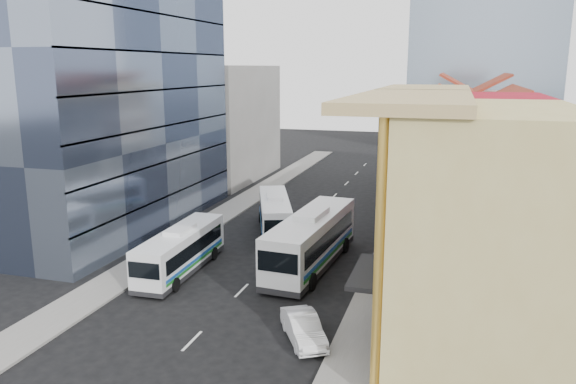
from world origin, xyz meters
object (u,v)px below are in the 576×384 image
(sedan_right, at_px, (303,328))
(bus_left_far, at_px, (275,213))
(shophouse_tan, at_px, (484,230))
(office_tower, at_px, (98,53))
(bus_right, at_px, (311,239))
(bus_left_near, at_px, (181,249))

(sedan_right, bearing_deg, bus_left_far, 82.11)
(shophouse_tan, xyz_separation_m, office_tower, (-31.00, 14.00, 9.00))
(shophouse_tan, bearing_deg, bus_left_far, 135.12)
(bus_left_far, relative_size, sedan_right, 2.39)
(bus_left_far, height_order, bus_right, bus_right)
(shophouse_tan, xyz_separation_m, sedan_right, (-8.50, -2.33, -5.29))
(office_tower, xyz_separation_m, sedan_right, (22.50, -16.33, -14.29))
(office_tower, height_order, bus_left_near, office_tower)
(shophouse_tan, xyz_separation_m, bus_left_near, (-19.15, 4.89, -4.38))
(bus_left_near, distance_m, sedan_right, 12.90)
(shophouse_tan, height_order, sedan_right, shophouse_tan)
(office_tower, relative_size, bus_left_far, 2.90)
(shophouse_tan, relative_size, bus_left_near, 1.38)
(office_tower, xyz_separation_m, bus_left_near, (11.85, -9.11, -13.38))
(bus_right, xyz_separation_m, sedan_right, (2.39, -10.88, -1.33))
(shophouse_tan, distance_m, bus_left_far, 22.99)
(shophouse_tan, distance_m, bus_right, 14.39)
(bus_left_near, height_order, bus_right, bus_right)
(office_tower, height_order, sedan_right, office_tower)
(office_tower, relative_size, bus_left_near, 2.97)
(office_tower, distance_m, bus_right, 24.54)
(shophouse_tan, relative_size, bus_right, 1.10)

